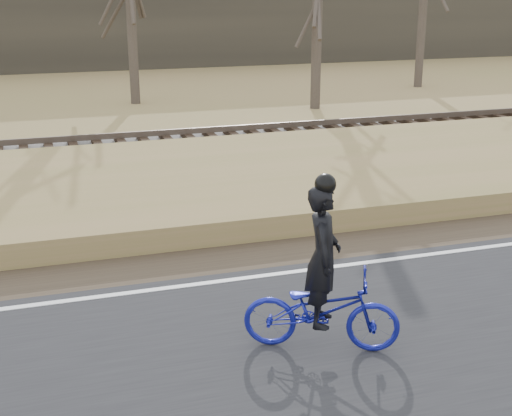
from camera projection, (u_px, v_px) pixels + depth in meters
name	position (u px, v px, depth m)	size (l,w,h in m)	color
cyclist	(322.00, 295.00, 8.85)	(2.06, 1.44, 2.29)	navy
bare_tree_right	(318.00, 0.00, 24.99)	(0.36, 0.36, 7.64)	#4A4036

